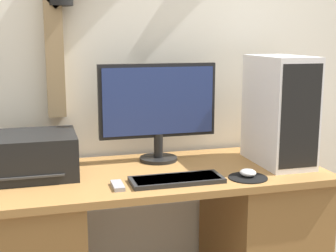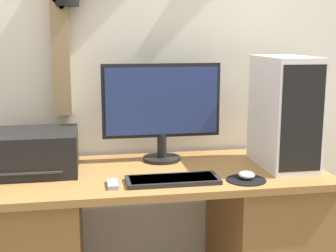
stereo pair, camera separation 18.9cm
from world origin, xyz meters
name	(u,v)px [view 1 (the left image)]	position (x,y,z in m)	size (l,w,h in m)	color
wall_back	(136,36)	(0.00, 0.68, 1.36)	(6.40, 0.16, 2.77)	silver
monitor	(158,106)	(0.07, 0.48, 1.05)	(0.55, 0.18, 0.45)	black
keyboard	(177,179)	(0.06, 0.14, 0.80)	(0.37, 0.14, 0.02)	black
mousepad	(248,178)	(0.35, 0.11, 0.79)	(0.16, 0.16, 0.00)	black
mouse	(248,173)	(0.36, 0.13, 0.81)	(0.07, 0.07, 0.03)	silver
computer_tower	(280,110)	(0.58, 0.29, 1.03)	(0.20, 0.36, 0.49)	white
printer	(28,155)	(-0.52, 0.39, 0.88)	(0.39, 0.32, 0.18)	black
remote_control	(118,186)	(-0.18, 0.14, 0.80)	(0.04, 0.11, 0.02)	gray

